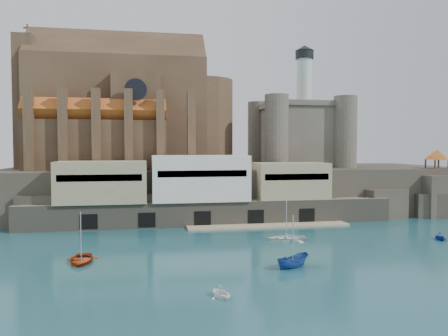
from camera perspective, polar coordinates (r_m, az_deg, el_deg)
name	(u,v)px	position (r m, az deg, el deg)	size (l,w,h in m)	color
ground	(290,249)	(63.85, 8.58, -10.47)	(300.00, 300.00, 0.00)	#184850
promontory	(234,189)	(100.68, 1.30, -2.77)	(100.00, 36.00, 10.00)	#2C2721
quay	(199,192)	(82.96, -3.26, -3.15)	(70.00, 12.00, 13.05)	#706A59
church	(127,114)	(101.10, -12.50, 6.96)	(47.00, 25.93, 30.51)	#443120
castle_keep	(299,132)	(106.33, 9.78, 4.71)	(21.20, 21.20, 29.30)	#4E483D
rock_outcrop	(437,196)	(105.50, 26.01, -3.28)	(14.50, 10.50, 8.70)	#2C2721
pavilion	(437,156)	(105.12, 26.06, 1.45)	(6.40, 6.40, 5.40)	#443120
boat_0	(81,262)	(59.33, -18.15, -11.59)	(4.38, 1.27, 6.13)	#A8350F
boat_1	(221,297)	(44.18, -0.42, -16.48)	(2.57, 1.57, 2.98)	white
boat_2	(293,267)	(54.77, 8.98, -12.70)	(1.83, 1.88, 4.88)	navy
boat_6	(286,240)	(69.91, 8.14, -9.31)	(4.47, 1.30, 6.26)	white
boat_7	(440,240)	(77.32, 26.37, -8.40)	(2.52, 1.54, 2.93)	navy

